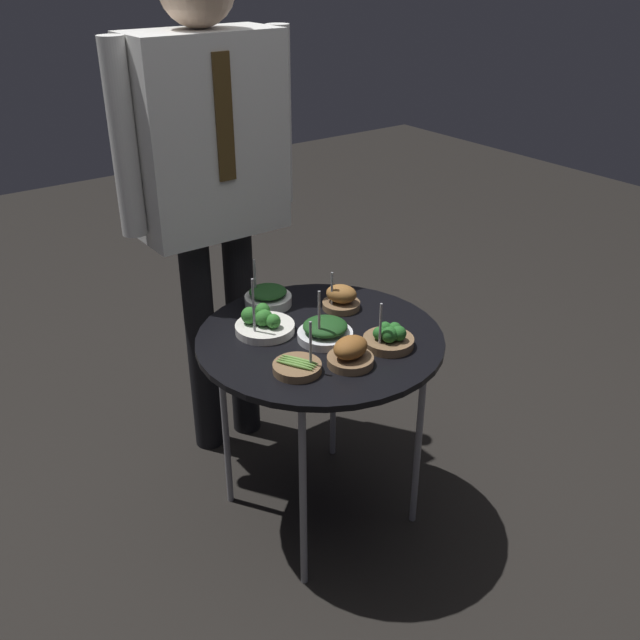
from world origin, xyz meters
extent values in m
plane|color=black|center=(0.00, 0.00, 0.00)|extent=(8.00, 8.00, 0.00)
cylinder|color=black|center=(0.00, 0.00, 0.63)|extent=(0.69, 0.69, 0.02)
cylinder|color=gray|center=(0.21, -0.21, 0.31)|extent=(0.02, 0.02, 0.62)
cylinder|color=gray|center=(-0.21, -0.21, 0.31)|extent=(0.02, 0.02, 0.62)
cylinder|color=gray|center=(0.21, 0.21, 0.31)|extent=(0.02, 0.02, 0.62)
cylinder|color=gray|center=(-0.21, 0.21, 0.31)|extent=(0.02, 0.02, 0.62)
cylinder|color=silver|center=(0.00, -0.02, 0.65)|extent=(0.15, 0.15, 0.02)
ellipsoid|color=#194219|center=(0.00, -0.02, 0.68)|extent=(0.12, 0.12, 0.04)
cylinder|color=#939399|center=(-0.04, -0.04, 0.72)|extent=(0.01, 0.01, 0.16)
cylinder|color=brown|center=(0.15, 0.10, 0.65)|extent=(0.11, 0.11, 0.02)
ellipsoid|color=#93602D|center=(0.15, 0.10, 0.68)|extent=(0.11, 0.12, 0.05)
cylinder|color=#939399|center=(0.12, 0.11, 0.70)|extent=(0.01, 0.01, 0.12)
cylinder|color=brown|center=(0.12, -0.15, 0.65)|extent=(0.14, 0.14, 0.02)
sphere|color=#236023|center=(0.14, -0.15, 0.68)|extent=(0.04, 0.04, 0.04)
sphere|color=#236023|center=(0.12, -0.13, 0.68)|extent=(0.04, 0.04, 0.04)
sphere|color=#236023|center=(0.09, -0.14, 0.68)|extent=(0.04, 0.04, 0.04)
sphere|color=#236023|center=(0.10, -0.17, 0.68)|extent=(0.04, 0.04, 0.04)
sphere|color=#236023|center=(0.13, -0.18, 0.68)|extent=(0.04, 0.04, 0.04)
cylinder|color=#939399|center=(0.08, -0.16, 0.71)|extent=(0.01, 0.01, 0.14)
cylinder|color=white|center=(-0.01, 0.25, 0.65)|extent=(0.14, 0.14, 0.03)
ellipsoid|color=#1E4C1E|center=(-0.01, 0.25, 0.68)|extent=(0.11, 0.11, 0.03)
cylinder|color=#939399|center=(-0.04, 0.28, 0.71)|extent=(0.01, 0.01, 0.14)
cylinder|color=brown|center=(-0.16, -0.12, 0.65)|extent=(0.13, 0.13, 0.02)
ellipsoid|color=#5B8938|center=(-0.14, -0.11, 0.66)|extent=(0.06, 0.10, 0.01)
ellipsoid|color=#5B8938|center=(-0.15, -0.11, 0.66)|extent=(0.06, 0.10, 0.01)
ellipsoid|color=#5B8938|center=(-0.16, -0.12, 0.66)|extent=(0.06, 0.10, 0.01)
ellipsoid|color=#5B8938|center=(-0.17, -0.12, 0.66)|extent=(0.06, 0.10, 0.01)
cylinder|color=#939399|center=(-0.13, -0.14, 0.71)|extent=(0.01, 0.01, 0.14)
cylinder|color=silver|center=(-0.11, 0.11, 0.65)|extent=(0.17, 0.17, 0.02)
sphere|color=#2D7028|center=(-0.11, 0.11, 0.68)|extent=(0.04, 0.04, 0.04)
sphere|color=#2D7028|center=(-0.09, 0.15, 0.68)|extent=(0.04, 0.04, 0.04)
sphere|color=#2D7028|center=(-0.14, 0.14, 0.68)|extent=(0.05, 0.05, 0.05)
sphere|color=#2D7028|center=(-0.12, 0.11, 0.68)|extent=(0.05, 0.05, 0.05)
sphere|color=#2D7028|center=(-0.10, 0.08, 0.68)|extent=(0.04, 0.04, 0.04)
cylinder|color=#939399|center=(-0.15, 0.10, 0.73)|extent=(0.01, 0.01, 0.18)
cylinder|color=brown|center=(-0.03, -0.17, 0.65)|extent=(0.12, 0.12, 0.02)
ellipsoid|color=brown|center=(-0.03, -0.17, 0.69)|extent=(0.11, 0.09, 0.06)
cylinder|color=black|center=(-0.11, 0.52, 0.40)|extent=(0.10, 0.10, 0.80)
cylinder|color=black|center=(0.04, 0.52, 0.40)|extent=(0.10, 0.10, 0.80)
cube|color=silver|center=(-0.03, 0.52, 1.10)|extent=(0.45, 0.22, 0.60)
cube|color=#4C3819|center=(-0.03, 0.41, 1.17)|extent=(0.05, 0.01, 0.36)
cylinder|color=silver|center=(-0.30, 0.52, 1.12)|extent=(0.07, 0.07, 0.55)
cylinder|color=silver|center=(0.23, 0.52, 1.12)|extent=(0.07, 0.07, 0.55)
camera|label=1|loc=(-1.03, -1.40, 1.60)|focal=40.00mm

